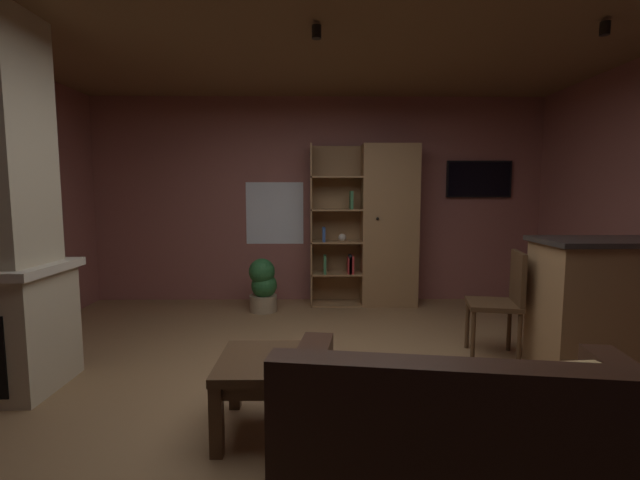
% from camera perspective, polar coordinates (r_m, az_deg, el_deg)
% --- Properties ---
extents(floor, '(5.80, 5.57, 0.02)m').
position_cam_1_polar(floor, '(3.31, 0.08, -19.36)').
color(floor, olive).
rests_on(floor, ground).
extents(wall_back, '(5.92, 0.06, 2.63)m').
position_cam_1_polar(wall_back, '(5.80, -0.25, 5.15)').
color(wall_back, '#8E544C').
rests_on(wall_back, ground).
extents(ceiling, '(5.80, 5.57, 0.02)m').
position_cam_1_polar(ceiling, '(3.23, 0.08, 28.45)').
color(ceiling, brown).
extents(window_pane_back, '(0.74, 0.01, 0.80)m').
position_cam_1_polar(window_pane_back, '(5.80, -5.85, 3.45)').
color(window_pane_back, white).
extents(bookshelf_cabinet, '(1.33, 0.41, 2.00)m').
position_cam_1_polar(bookshelf_cabinet, '(5.61, 7.95, 1.71)').
color(bookshelf_cabinet, '#997047').
rests_on(bookshelf_cabinet, ground).
extents(kitchen_bar_counter, '(1.48, 0.62, 1.06)m').
position_cam_1_polar(kitchen_bar_counter, '(4.27, 35.30, -6.93)').
color(kitchen_bar_counter, '#997047').
rests_on(kitchen_bar_counter, ground).
extents(leather_couch, '(1.63, 1.06, 0.84)m').
position_cam_1_polar(leather_couch, '(2.14, 18.56, -25.17)').
color(leather_couch, '#382116').
rests_on(leather_couch, ground).
extents(coffee_table, '(0.63, 0.62, 0.44)m').
position_cam_1_polar(coffee_table, '(2.75, -6.19, -16.59)').
color(coffee_table, '#4C331E').
rests_on(coffee_table, ground).
extents(table_book_0, '(0.14, 0.11, 0.03)m').
position_cam_1_polar(table_book_0, '(2.64, -4.70, -15.07)').
color(table_book_0, '#2D4C8C').
rests_on(table_book_0, coffee_table).
extents(dining_chair, '(0.50, 0.50, 0.92)m').
position_cam_1_polar(dining_chair, '(4.11, 22.55, -6.79)').
color(dining_chair, '#4C331E').
rests_on(dining_chair, ground).
extents(potted_floor_plant, '(0.33, 0.34, 0.64)m').
position_cam_1_polar(potted_floor_plant, '(5.32, -7.35, -5.75)').
color(potted_floor_plant, '#9E896B').
rests_on(potted_floor_plant, ground).
extents(wall_mounted_tv, '(0.83, 0.06, 0.47)m').
position_cam_1_polar(wall_mounted_tv, '(6.12, 19.78, 7.39)').
color(wall_mounted_tv, black).
extents(track_light_spot_0, '(0.07, 0.07, 0.09)m').
position_cam_1_polar(track_light_spot_0, '(4.01, -32.73, 21.79)').
color(track_light_spot_0, black).
extents(track_light_spot_1, '(0.07, 0.07, 0.09)m').
position_cam_1_polar(track_light_spot_1, '(3.51, -0.45, 25.22)').
color(track_light_spot_1, black).
extents(track_light_spot_2, '(0.07, 0.07, 0.09)m').
position_cam_1_polar(track_light_spot_2, '(3.98, 32.84, 21.93)').
color(track_light_spot_2, black).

